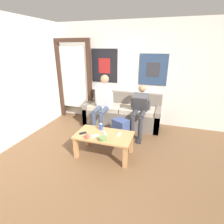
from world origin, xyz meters
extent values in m
plane|color=brown|center=(0.00, 0.00, 0.00)|extent=(18.00, 18.00, 0.00)
cube|color=silver|center=(0.00, 2.33, 1.27)|extent=(10.00, 0.05, 2.55)
cube|color=black|center=(-0.67, 2.29, 1.47)|extent=(0.71, 0.01, 0.86)
cube|color=maroon|center=(-0.67, 2.29, 1.47)|extent=(0.32, 0.01, 0.39)
cube|color=navy|center=(0.60, 2.29, 1.42)|extent=(0.69, 0.01, 0.75)
cube|color=#2D2D33|center=(0.60, 2.29, 1.42)|extent=(0.31, 0.01, 0.34)
cube|color=#382319|center=(-1.93, 2.10, 1.02)|extent=(0.10, 0.10, 2.05)
cube|color=#382319|center=(-1.03, 2.10, 1.02)|extent=(0.10, 0.10, 2.05)
cube|color=#382319|center=(-1.48, 2.10, 2.10)|extent=(1.00, 0.10, 0.10)
cube|color=silver|center=(-1.48, 2.12, 1.13)|extent=(0.82, 0.02, 1.64)
cube|color=#70665B|center=(-0.08, 2.24, 0.42)|extent=(1.94, 0.13, 0.83)
cube|color=#70665B|center=(-0.08, 1.90, 0.21)|extent=(1.94, 0.56, 0.43)
cube|color=#70665B|center=(-0.99, 1.90, 0.27)|extent=(0.12, 0.56, 0.55)
cube|color=#70665B|center=(0.83, 1.90, 0.27)|extent=(0.12, 0.56, 0.55)
cube|color=#B2A38E|center=(-0.51, 1.90, 0.48)|extent=(0.83, 0.52, 0.10)
cube|color=#B2A38E|center=(0.34, 1.90, 0.48)|extent=(0.83, 0.52, 0.10)
cube|color=#B27F4C|center=(-0.05, 0.53, 0.42)|extent=(1.04, 0.59, 0.03)
cube|color=#B27F4C|center=(-0.51, 0.77, 0.20)|extent=(0.07, 0.07, 0.41)
cube|color=#B27F4C|center=(0.42, 0.77, 0.20)|extent=(0.07, 0.07, 0.41)
cube|color=#B27F4C|center=(-0.51, 0.29, 0.20)|extent=(0.07, 0.07, 0.41)
cube|color=#B27F4C|center=(0.42, 0.29, 0.20)|extent=(0.07, 0.07, 0.41)
cylinder|color=#384256|center=(-0.57, 1.47, 0.53)|extent=(0.11, 0.42, 0.11)
cylinder|color=#384256|center=(-0.57, 1.25, 0.28)|extent=(0.10, 0.10, 0.50)
cube|color=#232328|center=(-0.57, 1.18, 0.03)|extent=(0.11, 0.25, 0.05)
cylinder|color=#384256|center=(-0.39, 1.47, 0.53)|extent=(0.11, 0.42, 0.11)
cylinder|color=#384256|center=(-0.39, 1.25, 0.28)|extent=(0.10, 0.10, 0.50)
cube|color=#232328|center=(-0.39, 1.18, 0.03)|extent=(0.11, 0.25, 0.05)
cube|color=silver|center=(-0.48, 1.73, 0.80)|extent=(0.35, 0.32, 0.58)
sphere|color=#9E7556|center=(-0.48, 1.80, 1.22)|extent=(0.20, 0.20, 0.20)
cylinder|color=silver|center=(-0.68, 1.72, 0.76)|extent=(0.08, 0.11, 0.31)
cylinder|color=silver|center=(-0.29, 1.72, 0.76)|extent=(0.08, 0.11, 0.31)
cylinder|color=#2D2D33|center=(0.33, 1.49, 0.53)|extent=(0.11, 0.37, 0.11)
cylinder|color=#2D2D33|center=(0.33, 1.31, 0.28)|extent=(0.10, 0.10, 0.50)
cube|color=#232328|center=(0.33, 1.24, 0.03)|extent=(0.11, 0.25, 0.05)
cylinder|color=#2D2D33|center=(0.51, 1.49, 0.53)|extent=(0.11, 0.37, 0.11)
cylinder|color=#2D2D33|center=(0.51, 1.31, 0.28)|extent=(0.10, 0.10, 0.50)
cube|color=#232328|center=(0.51, 1.24, 0.03)|extent=(0.11, 0.25, 0.05)
cube|color=#3F3F44|center=(0.42, 1.75, 0.72)|extent=(0.35, 0.36, 0.46)
sphere|color=#9E7556|center=(0.42, 1.87, 1.03)|extent=(0.18, 0.18, 0.18)
cylinder|color=#3F3F44|center=(0.22, 1.76, 0.69)|extent=(0.08, 0.12, 0.24)
cylinder|color=#3F3F44|center=(0.61, 1.76, 0.69)|extent=(0.08, 0.12, 0.24)
cube|color=navy|center=(0.09, 1.22, 0.23)|extent=(0.39, 0.36, 0.47)
cube|color=navy|center=(0.04, 1.12, 0.13)|extent=(0.24, 0.18, 0.21)
cylinder|color=#607F47|center=(0.00, 0.33, 0.47)|extent=(0.15, 0.15, 0.07)
torus|color=#607F47|center=(0.00, 0.33, 0.50)|extent=(0.16, 0.16, 0.02)
cylinder|color=#B24C42|center=(-0.28, 0.29, 0.47)|extent=(0.07, 0.07, 0.08)
cylinder|color=black|center=(-0.28, 0.29, 0.52)|extent=(0.00, 0.00, 0.01)
cylinder|color=#28479E|center=(-0.17, 0.70, 0.50)|extent=(0.07, 0.07, 0.12)
cylinder|color=silver|center=(-0.17, 0.70, 0.56)|extent=(0.06, 0.06, 0.00)
cube|color=white|center=(-0.04, 0.56, 0.45)|extent=(0.11, 0.14, 0.02)
cylinder|color=#333842|center=(-0.06, 0.59, 0.46)|extent=(0.01, 0.01, 0.00)
cube|color=white|center=(0.22, 0.59, 0.45)|extent=(0.04, 0.15, 0.02)
cylinder|color=#333842|center=(0.23, 0.62, 0.46)|extent=(0.01, 0.01, 0.00)
cube|color=white|center=(-0.18, 0.41, 0.45)|extent=(0.13, 0.12, 0.02)
cylinder|color=#333842|center=(-0.15, 0.43, 0.46)|extent=(0.01, 0.01, 0.00)
cube|color=black|center=(-0.44, 0.45, 0.44)|extent=(0.14, 0.14, 0.01)
cube|color=black|center=(-0.44, 0.45, 0.45)|extent=(0.13, 0.13, 0.00)
camera|label=1|loc=(0.96, -2.15, 1.96)|focal=28.00mm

